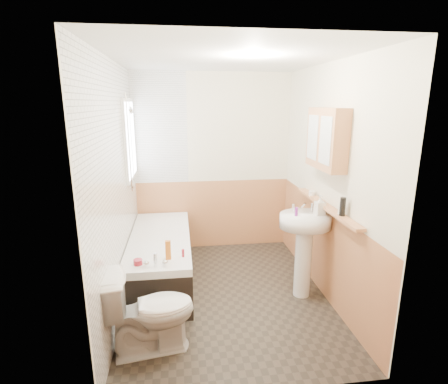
{
  "coord_description": "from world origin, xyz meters",
  "views": [
    {
      "loc": [
        -0.47,
        -3.49,
        2.09
      ],
      "look_at": [
        0.0,
        0.15,
        1.15
      ],
      "focal_mm": 28.0,
      "sensor_mm": 36.0,
      "label": 1
    }
  ],
  "objects_px": {
    "pine_shelf": "(326,206)",
    "sink": "(304,238)",
    "bathtub": "(161,257)",
    "toilet": "(150,311)",
    "medicine_cabinet": "(326,139)"
  },
  "relations": [
    {
      "from": "bathtub",
      "to": "sink",
      "type": "height_order",
      "value": "sink"
    },
    {
      "from": "bathtub",
      "to": "medicine_cabinet",
      "type": "xyz_separation_m",
      "value": [
        1.74,
        -0.56,
        1.45
      ]
    },
    {
      "from": "bathtub",
      "to": "sink",
      "type": "bearing_deg",
      "value": -19.95
    },
    {
      "from": "toilet",
      "to": "medicine_cabinet",
      "type": "xyz_separation_m",
      "value": [
        1.77,
        0.7,
        1.37
      ]
    },
    {
      "from": "pine_shelf",
      "to": "medicine_cabinet",
      "type": "xyz_separation_m",
      "value": [
        -0.03,
        0.04,
        0.7
      ]
    },
    {
      "from": "pine_shelf",
      "to": "medicine_cabinet",
      "type": "distance_m",
      "value": 0.7
    },
    {
      "from": "pine_shelf",
      "to": "sink",
      "type": "bearing_deg",
      "value": 170.83
    },
    {
      "from": "bathtub",
      "to": "toilet",
      "type": "distance_m",
      "value": 1.27
    },
    {
      "from": "toilet",
      "to": "sink",
      "type": "height_order",
      "value": "sink"
    },
    {
      "from": "toilet",
      "to": "sink",
      "type": "relative_size",
      "value": 0.71
    },
    {
      "from": "bathtub",
      "to": "medicine_cabinet",
      "type": "height_order",
      "value": "medicine_cabinet"
    },
    {
      "from": "bathtub",
      "to": "pine_shelf",
      "type": "height_order",
      "value": "pine_shelf"
    },
    {
      "from": "bathtub",
      "to": "toilet",
      "type": "xyz_separation_m",
      "value": [
        -0.03,
        -1.26,
        0.08
      ]
    },
    {
      "from": "pine_shelf",
      "to": "medicine_cabinet",
      "type": "relative_size",
      "value": 2.17
    },
    {
      "from": "pine_shelf",
      "to": "toilet",
      "type": "bearing_deg",
      "value": -159.83
    }
  ]
}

